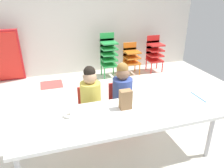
{
  "coord_description": "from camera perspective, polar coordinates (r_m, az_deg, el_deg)",
  "views": [
    {
      "loc": [
        -0.52,
        -2.44,
        1.8
      ],
      "look_at": [
        0.16,
        -0.29,
        0.81
      ],
      "focal_mm": 35.63,
      "sensor_mm": 36.0,
      "label": 1
    }
  ],
  "objects": [
    {
      "name": "back_wall",
      "position": [
        4.89,
        -12.01,
        18.53
      ],
      "size": [
        5.93,
        0.1,
        2.8
      ],
      "primitive_type": "cube",
      "color": "beige",
      "rests_on": "ground_plane"
    },
    {
      "name": "paper_bag_brown",
      "position": [
        2.44,
        3.49,
        -3.98
      ],
      "size": [
        0.13,
        0.09,
        0.22
      ],
      "primitive_type": "cube",
      "color": "#9E754C",
      "rests_on": "craft_table"
    },
    {
      "name": "kid_chair_red_stack",
      "position": [
        5.17,
        10.82,
        8.23
      ],
      "size": [
        0.32,
        0.3,
        0.8
      ],
      "color": "red",
      "rests_on": "ground_plane"
    },
    {
      "name": "paper_plate_near_edge",
      "position": [
        2.38,
        -11.2,
        -8.23
      ],
      "size": [
        0.18,
        0.18,
        0.01
      ],
      "primitive_type": "cylinder",
      "color": "white",
      "rests_on": "craft_table"
    },
    {
      "name": "kid_chair_orange_stack",
      "position": [
        4.95,
        4.95,
        7.15
      ],
      "size": [
        0.32,
        0.3,
        0.68
      ],
      "color": "orange",
      "rests_on": "ground_plane"
    },
    {
      "name": "seated_child_middle_seat",
      "position": [
        2.94,
        2.62,
        -1.41
      ],
      "size": [
        0.32,
        0.32,
        0.92
      ],
      "color": "red",
      "rests_on": "ground_plane"
    },
    {
      "name": "donut_powdered_on_plate",
      "position": [
        2.37,
        -11.23,
        -7.86
      ],
      "size": [
        0.11,
        0.11,
        0.03
      ],
      "primitive_type": "torus",
      "color": "white",
      "rests_on": "craft_table"
    },
    {
      "name": "seated_child_near_camera",
      "position": [
        2.83,
        -5.55,
        -2.52
      ],
      "size": [
        0.34,
        0.34,
        0.92
      ],
      "color": "red",
      "rests_on": "ground_plane"
    },
    {
      "name": "kid_chair_green_stack",
      "position": [
        4.75,
        -0.92,
        8.04
      ],
      "size": [
        0.32,
        0.3,
        0.92
      ],
      "color": "green",
      "rests_on": "ground_plane"
    },
    {
      "name": "craft_table",
      "position": [
        2.39,
        1.36,
        -8.8
      ],
      "size": [
        2.14,
        0.71,
        0.56
      ],
      "color": "white",
      "rests_on": "ground_plane"
    },
    {
      "name": "ground_plane",
      "position": [
        3.09,
        -4.65,
        -12.23
      ],
      "size": [
        5.93,
        4.8,
        0.02
      ],
      "color": "silver"
    }
  ]
}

